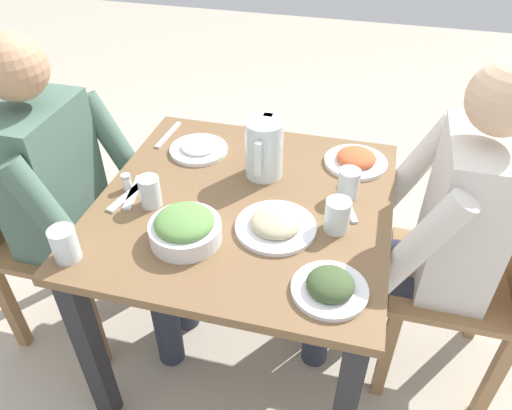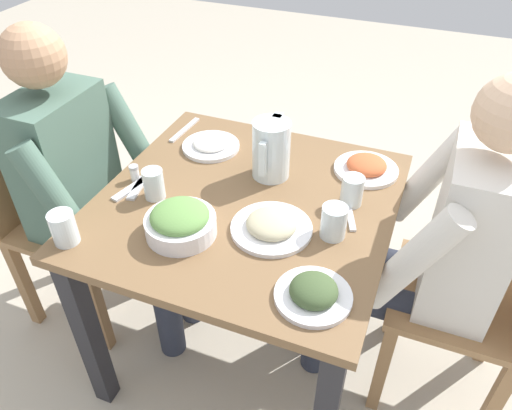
{
  "view_description": "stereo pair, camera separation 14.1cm",
  "coord_description": "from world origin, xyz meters",
  "px_view_note": "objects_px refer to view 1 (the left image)",
  "views": [
    {
      "loc": [
        1.12,
        0.32,
        1.62
      ],
      "look_at": [
        0.03,
        0.04,
        0.72
      ],
      "focal_mm": 34.49,
      "sensor_mm": 36.0,
      "label": 1
    },
    {
      "loc": [
        1.08,
        0.46,
        1.62
      ],
      "look_at": [
        0.03,
        0.04,
        0.72
      ],
      "focal_mm": 34.49,
      "sensor_mm": 36.0,
      "label": 2
    }
  ],
  "objects_px": {
    "plate_yoghurt": "(199,148)",
    "plate_rice_curry": "(356,160)",
    "plate_beans": "(276,224)",
    "water_glass_far_left": "(150,192)",
    "dining_table": "(245,231)",
    "water_glass_by_pitcher": "(337,215)",
    "water_glass_far_right": "(349,184)",
    "chair_near": "(36,222)",
    "water_pitcher": "(264,149)",
    "chair_far": "(485,273)",
    "salad_bowl": "(185,228)",
    "water_glass_center": "(65,244)",
    "diner_near": "(79,198)",
    "plate_dolmas": "(330,286)",
    "diner_far": "(428,227)",
    "salt_shaker": "(127,182)"
  },
  "relations": [
    {
      "from": "water_glass_center",
      "to": "dining_table",
      "type": "bearing_deg",
      "value": 132.22
    },
    {
      "from": "chair_far",
      "to": "water_glass_far_left",
      "type": "height_order",
      "value": "chair_far"
    },
    {
      "from": "diner_far",
      "to": "plate_beans",
      "type": "height_order",
      "value": "diner_far"
    },
    {
      "from": "water_glass_far_right",
      "to": "salad_bowl",
      "type": "bearing_deg",
      "value": -53.02
    },
    {
      "from": "dining_table",
      "to": "salad_bowl",
      "type": "xyz_separation_m",
      "value": [
        0.2,
        -0.11,
        0.16
      ]
    },
    {
      "from": "water_pitcher",
      "to": "water_glass_by_pitcher",
      "type": "bearing_deg",
      "value": 50.76
    },
    {
      "from": "diner_far",
      "to": "water_glass_by_pitcher",
      "type": "height_order",
      "value": "diner_far"
    },
    {
      "from": "water_glass_far_right",
      "to": "water_glass_by_pitcher",
      "type": "bearing_deg",
      "value": -5.13
    },
    {
      "from": "chair_far",
      "to": "plate_dolmas",
      "type": "height_order",
      "value": "chair_far"
    },
    {
      "from": "salad_bowl",
      "to": "water_pitcher",
      "type": "bearing_deg",
      "value": 159.76
    },
    {
      "from": "dining_table",
      "to": "salt_shaker",
      "type": "relative_size",
      "value": 16.22
    },
    {
      "from": "plate_yoghurt",
      "to": "plate_rice_curry",
      "type": "distance_m",
      "value": 0.54
    },
    {
      "from": "diner_far",
      "to": "plate_rice_curry",
      "type": "relative_size",
      "value": 5.64
    },
    {
      "from": "water_glass_far_left",
      "to": "water_glass_center",
      "type": "bearing_deg",
      "value": -24.47
    },
    {
      "from": "chair_near",
      "to": "salt_shaker",
      "type": "xyz_separation_m",
      "value": [
        -0.01,
        0.39,
        0.24
      ]
    },
    {
      "from": "chair_near",
      "to": "diner_near",
      "type": "relative_size",
      "value": 0.75
    },
    {
      "from": "salad_bowl",
      "to": "water_glass_center",
      "type": "bearing_deg",
      "value": -62.44
    },
    {
      "from": "plate_yoghurt",
      "to": "water_glass_by_pitcher",
      "type": "distance_m",
      "value": 0.59
    },
    {
      "from": "plate_beans",
      "to": "water_glass_far_right",
      "type": "bearing_deg",
      "value": 138.71
    },
    {
      "from": "water_pitcher",
      "to": "salt_shaker",
      "type": "bearing_deg",
      "value": -64.56
    },
    {
      "from": "chair_near",
      "to": "water_glass_far_left",
      "type": "distance_m",
      "value": 0.56
    },
    {
      "from": "plate_rice_curry",
      "to": "water_glass_by_pitcher",
      "type": "height_order",
      "value": "water_glass_by_pitcher"
    },
    {
      "from": "water_glass_far_right",
      "to": "salt_shaker",
      "type": "distance_m",
      "value": 0.68
    },
    {
      "from": "dining_table",
      "to": "water_glass_far_right",
      "type": "distance_m",
      "value": 0.36
    },
    {
      "from": "diner_near",
      "to": "salt_shaker",
      "type": "relative_size",
      "value": 21.77
    },
    {
      "from": "plate_yoghurt",
      "to": "water_glass_far_right",
      "type": "relative_size",
      "value": 2.13
    },
    {
      "from": "chair_near",
      "to": "water_glass_by_pitcher",
      "type": "height_order",
      "value": "chair_near"
    },
    {
      "from": "plate_yoghurt",
      "to": "plate_rice_curry",
      "type": "xyz_separation_m",
      "value": [
        -0.06,
        0.53,
        0.0
      ]
    },
    {
      "from": "dining_table",
      "to": "water_glass_by_pitcher",
      "type": "bearing_deg",
      "value": 78.29
    },
    {
      "from": "plate_dolmas",
      "to": "water_glass_far_left",
      "type": "height_order",
      "value": "water_glass_far_left"
    },
    {
      "from": "water_glass_center",
      "to": "diner_far",
      "type": "bearing_deg",
      "value": 115.28
    },
    {
      "from": "plate_rice_curry",
      "to": "water_glass_far_right",
      "type": "distance_m",
      "value": 0.19
    },
    {
      "from": "diner_near",
      "to": "plate_dolmas",
      "type": "height_order",
      "value": "diner_near"
    },
    {
      "from": "plate_beans",
      "to": "water_glass_far_right",
      "type": "distance_m",
      "value": 0.27
    },
    {
      "from": "chair_near",
      "to": "water_glass_by_pitcher",
      "type": "relative_size",
      "value": 9.07
    },
    {
      "from": "chair_far",
      "to": "plate_yoghurt",
      "type": "xyz_separation_m",
      "value": [
        -0.14,
        -0.98,
        0.22
      ]
    },
    {
      "from": "water_glass_far_right",
      "to": "diner_far",
      "type": "bearing_deg",
      "value": 88.13
    },
    {
      "from": "chair_far",
      "to": "diner_near",
      "type": "distance_m",
      "value": 1.32
    },
    {
      "from": "dining_table",
      "to": "water_glass_far_left",
      "type": "height_order",
      "value": "water_glass_far_left"
    },
    {
      "from": "water_glass_center",
      "to": "water_glass_far_left",
      "type": "relative_size",
      "value": 1.0
    },
    {
      "from": "dining_table",
      "to": "plate_beans",
      "type": "relative_size",
      "value": 3.81
    },
    {
      "from": "plate_dolmas",
      "to": "chair_near",
      "type": "bearing_deg",
      "value": -103.78
    },
    {
      "from": "chair_near",
      "to": "water_pitcher",
      "type": "relative_size",
      "value": 4.64
    },
    {
      "from": "water_glass_far_right",
      "to": "plate_dolmas",
      "type": "bearing_deg",
      "value": 0.02
    },
    {
      "from": "chair_near",
      "to": "salad_bowl",
      "type": "distance_m",
      "value": 0.71
    },
    {
      "from": "salad_bowl",
      "to": "water_glass_far_left",
      "type": "bearing_deg",
      "value": -127.8
    },
    {
      "from": "water_glass_by_pitcher",
      "to": "water_glass_far_left",
      "type": "height_order",
      "value": "water_glass_by_pitcher"
    },
    {
      "from": "plate_rice_curry",
      "to": "salt_shaker",
      "type": "height_order",
      "value": "salt_shaker"
    },
    {
      "from": "plate_beans",
      "to": "water_glass_far_left",
      "type": "height_order",
      "value": "water_glass_far_left"
    },
    {
      "from": "chair_near",
      "to": "plate_dolmas",
      "type": "xyz_separation_m",
      "value": [
        0.26,
        1.05,
        0.23
      ]
    }
  ]
}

